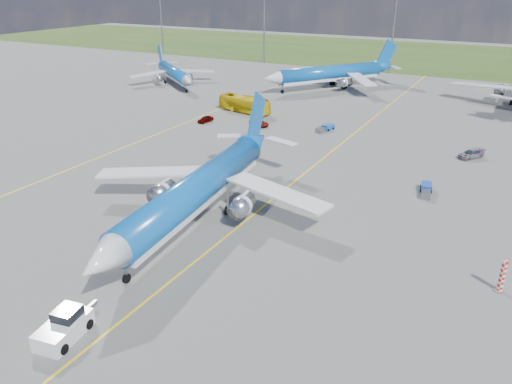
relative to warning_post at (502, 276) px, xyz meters
The scene contains 15 objects.
ground 27.24m from the warning_post, 162.90° to the right, with size 400.00×400.00×0.00m, color #5A5A58.
grass_strip 144.37m from the warning_post, 100.38° to the left, with size 400.00×80.00×0.01m, color #2D4719.
taxiway_lines 32.52m from the warning_post, 142.66° to the left, with size 60.25×160.00×0.02m.
floodlight_masts 103.84m from the warning_post, 98.91° to the left, with size 202.20×0.50×22.70m.
warning_post is the anchor object (origin of this frame).
bg_jet_nw 100.13m from the warning_post, 142.95° to the left, with size 23.94×31.43×8.23m, color #0C54A8, non-canonical shape.
bg_jet_nnw 86.06m from the warning_post, 120.39° to the left, with size 30.23×39.67×10.39m, color #0C54A8, non-canonical shape.
main_airliner 30.86m from the warning_post, behind, with size 30.93×40.60×10.63m, color #0C54A8, non-canonical shape.
pushback_tug 35.99m from the warning_post, 142.20° to the right, with size 3.05×6.40×2.12m.
apron_bus 66.64m from the warning_post, 138.90° to the left, with size 2.74×11.71×3.26m, color yellow.
service_car_a 62.76m from the warning_post, 147.43° to the left, with size 1.38×3.43×1.17m, color #999999.
service_car_b 56.22m from the warning_post, 139.70° to the left, with size 1.87×4.06×1.13m, color #999999.
service_car_c 36.40m from the warning_post, 100.37° to the left, with size 1.78×4.37×1.27m, color #999999.
baggage_tug_w 21.39m from the warning_post, 117.47° to the left, with size 1.84×4.46×0.97m.
baggage_tug_c 49.95m from the warning_post, 128.45° to the left, with size 2.22×4.44×0.96m.
Camera 1 is at (24.63, -33.96, 24.99)m, focal length 35.00 mm.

